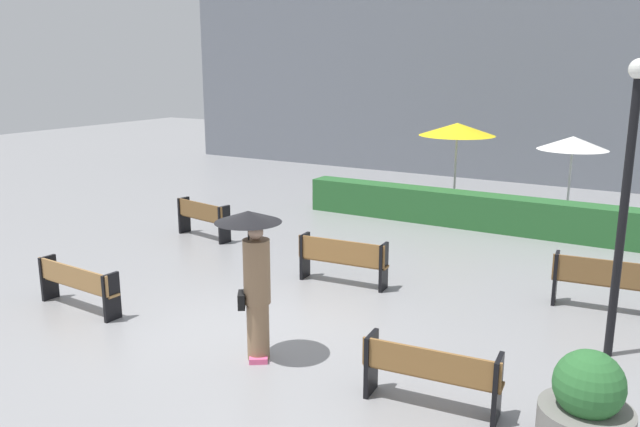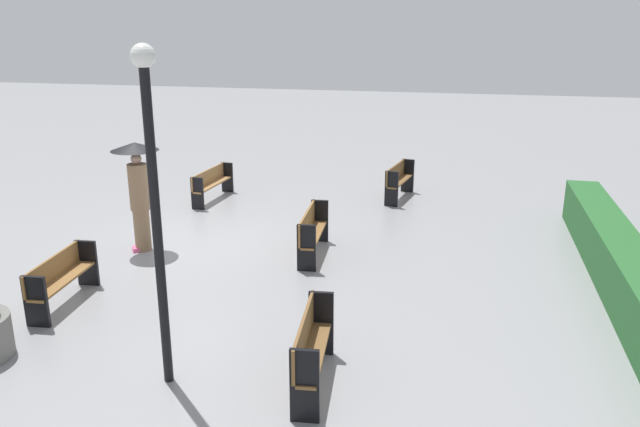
% 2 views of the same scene
% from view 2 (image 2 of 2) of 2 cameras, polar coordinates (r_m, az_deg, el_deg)
% --- Properties ---
extents(ground_plane, '(60.00, 60.00, 0.00)m').
position_cam_2_polar(ground_plane, '(13.44, -12.63, -2.61)').
color(ground_plane, gray).
extents(bench_near_right, '(1.73, 0.53, 0.82)m').
position_cam_2_polar(bench_near_right, '(11.02, -22.53, -5.31)').
color(bench_near_right, olive).
rests_on(bench_near_right, ground).
extents(bench_near_left, '(1.87, 0.44, 0.80)m').
position_cam_2_polar(bench_near_left, '(16.35, -9.83, 2.87)').
color(bench_near_left, '#9E7242').
rests_on(bench_near_left, ground).
extents(bench_far_left, '(1.65, 0.60, 0.90)m').
position_cam_2_polar(bench_far_left, '(16.36, 7.17, 3.18)').
color(bench_far_left, brown).
rests_on(bench_far_left, ground).
extents(bench_far_right, '(1.70, 0.51, 0.93)m').
position_cam_2_polar(bench_far_right, '(8.02, -0.86, -11.90)').
color(bench_far_right, brown).
rests_on(bench_far_right, ground).
extents(bench_mid_center, '(1.79, 0.48, 0.90)m').
position_cam_2_polar(bench_mid_center, '(12.27, -0.78, -1.48)').
color(bench_mid_center, olive).
rests_on(bench_mid_center, ground).
extents(pedestrian_with_umbrella, '(0.93, 0.93, 2.19)m').
position_cam_2_polar(pedestrian_with_umbrella, '(12.86, -16.23, 2.68)').
color(pedestrian_with_umbrella, '#8C6B4C').
rests_on(pedestrian_with_umbrella, ground).
extents(lamp_post, '(0.28, 0.28, 4.22)m').
position_cam_2_polar(lamp_post, '(7.61, -14.89, 2.21)').
color(lamp_post, black).
rests_on(lamp_post, ground).
extents(hedge_strip, '(9.01, 0.70, 0.90)m').
position_cam_2_polar(hedge_strip, '(11.65, 25.91, -4.74)').
color(hedge_strip, '#28602D').
rests_on(hedge_strip, ground).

